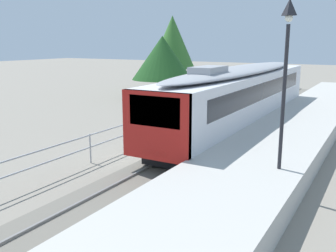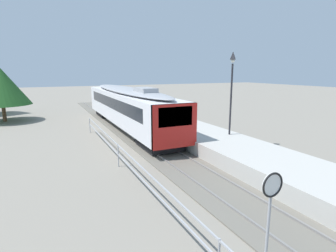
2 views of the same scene
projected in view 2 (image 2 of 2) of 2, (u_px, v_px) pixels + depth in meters
ground_plane at (119, 160)px, 15.42m from camera, size 160.00×160.00×0.00m
track_rails at (166, 153)px, 16.67m from camera, size 3.20×60.00×0.14m
commuter_train at (127, 105)px, 23.47m from camera, size 2.82×19.03×3.74m
station_platform at (210, 141)px, 17.95m from camera, size 3.90×60.00×0.90m
platform_lamp_mid_platform at (232, 78)px, 17.10m from camera, size 0.34×0.34×5.35m
speed_limit_sign at (271, 200)px, 6.20m from camera, size 0.61×0.10×2.81m
carpark_fence at (219, 252)px, 6.26m from camera, size 0.06×36.06×1.25m
tree_behind_station_far at (1, 86)px, 26.52m from camera, size 5.42×5.42×5.52m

